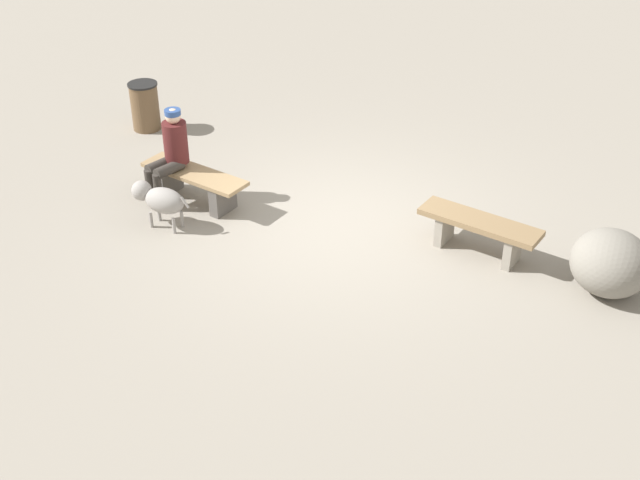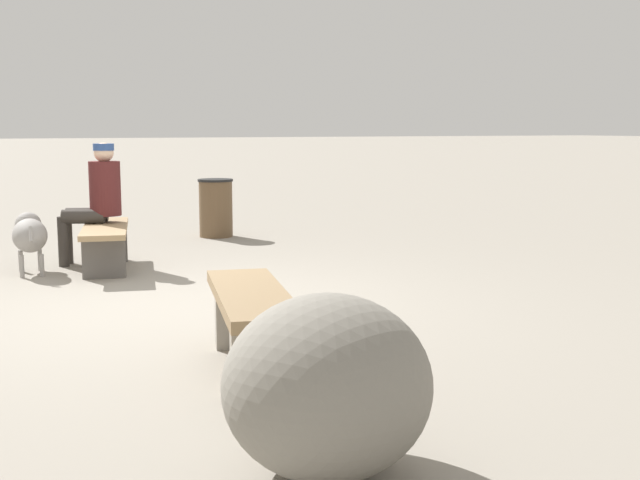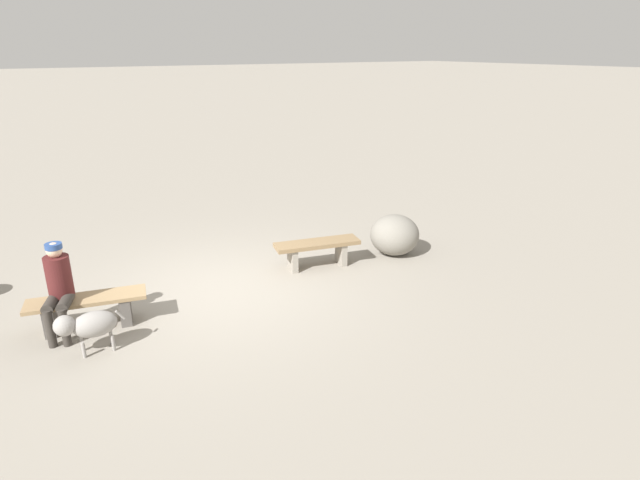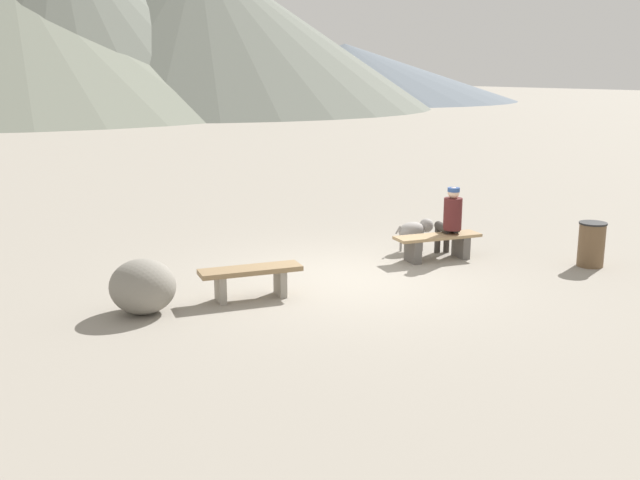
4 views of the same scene
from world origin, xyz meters
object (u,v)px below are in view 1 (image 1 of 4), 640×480
at_px(bench_right, 195,182).
at_px(boulder, 610,263).
at_px(trash_bin, 145,106).
at_px(seated_person, 171,150).
at_px(bench_left, 479,229).
at_px(dog, 159,199).

relative_size(bench_right, boulder, 1.78).
height_order(bench_right, trash_bin, trash_bin).
bearing_deg(boulder, bench_right, -1.54).
xyz_separation_m(bench_right, boulder, (-5.40, 0.15, 0.09)).
relative_size(bench_right, trash_bin, 2.12).
bearing_deg(bench_right, boulder, -168.13).
bearing_deg(trash_bin, boulder, 164.91).
relative_size(seated_person, boulder, 1.41).
xyz_separation_m(seated_person, trash_bin, (1.56, -1.83, -0.35)).
distance_m(seated_person, boulder, 5.72).
bearing_deg(trash_bin, seated_person, 130.32).
xyz_separation_m(bench_left, seated_person, (4.16, 0.14, 0.39)).
height_order(seated_person, boulder, seated_person).
relative_size(bench_left, bench_right, 0.96).
xyz_separation_m(seated_person, dog, (-0.20, 0.70, -0.34)).
xyz_separation_m(bench_right, trash_bin, (1.87, -1.81, 0.09)).
distance_m(bench_left, bench_right, 3.85).
distance_m(trash_bin, boulder, 7.53).
distance_m(bench_left, boulder, 1.57).
bearing_deg(dog, trash_bin, -51.20).
xyz_separation_m(bench_right, dog, (0.11, 0.72, 0.10)).
relative_size(dog, trash_bin, 1.10).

